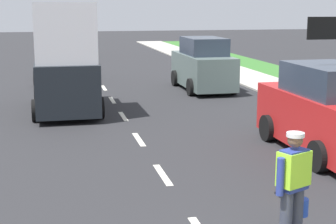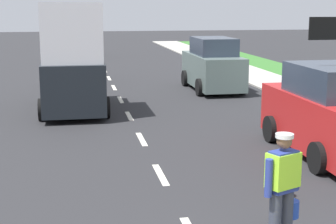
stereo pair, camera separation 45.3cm
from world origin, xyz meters
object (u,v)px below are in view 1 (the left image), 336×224
Objects in this scene: car_parked_far at (203,66)px; road_worker at (294,182)px; car_oncoming_third at (60,42)px; traffic_cone_near at (288,180)px; lane_direction_sign at (336,52)px; delivery_truck at (65,63)px; car_parked_curbside at (326,112)px; car_oncoming_second at (56,60)px.

road_worker is at bearing -101.07° from car_parked_far.
car_oncoming_third is at bearing 95.12° from road_worker.
traffic_cone_near is at bearing -82.98° from car_oncoming_third.
traffic_cone_near is 28.36m from car_oncoming_third.
delivery_truck is at bearing 131.91° from lane_direction_sign.
car_oncoming_third is (-5.57, 25.63, 0.05)m from car_parked_curbside.
car_parked_curbside is (2.11, 2.50, 0.67)m from traffic_cone_near.
car_oncoming_third reaches higher than car_parked_far.
road_worker is 5.20m from lane_direction_sign.
car_oncoming_second is 0.99× the size of car_oncoming_third.
traffic_cone_near is 0.15× the size of car_parked_curbside.
delivery_truck is 8.56m from car_parked_curbside.
car_parked_far is at bearing 90.77° from car_parked_curbside.
car_oncoming_second reaches higher than road_worker.
car_parked_far is 16.72m from car_oncoming_third.
road_worker is at bearing -124.03° from car_parked_curbside.
traffic_cone_near is 9.60m from delivery_truck.
car_oncoming_second reaches higher than traffic_cone_near.
car_parked_far is at bearing 80.90° from traffic_cone_near.
car_parked_curbside is 14.88m from car_oncoming_second.
car_oncoming_second reaches higher than car_parked_far.
delivery_truck reaches higher than car_parked_curbside.
traffic_cone_near is at bearing -99.10° from car_parked_far.
car_oncoming_third reaches higher than traffic_cone_near.
car_parked_far reaches higher than road_worker.
traffic_cone_near is at bearing -67.14° from delivery_truck.
car_parked_curbside reaches higher than road_worker.
delivery_truck is (-3.70, 8.77, 1.30)m from traffic_cone_near.
car_parked_far is 7.01m from car_oncoming_second.
car_oncoming_third is at bearing 97.02° from traffic_cone_near.
delivery_truck is 1.07× the size of car_parked_far.
traffic_cone_near is (-2.14, -2.27, -2.10)m from lane_direction_sign.
car_parked_curbside is at bearing -77.74° from car_oncoming_third.
delivery_truck is at bearing -90.69° from car_oncoming_third.
road_worker is at bearing -74.56° from delivery_truck.
traffic_cone_near is 0.15× the size of car_parked_far.
delivery_truck is at bearing -147.87° from car_parked_far.
road_worker is 18.16m from car_oncoming_second.
lane_direction_sign is 1.44m from car_parked_curbside.
car_oncoming_third is (0.23, 19.37, -0.58)m from delivery_truck.
car_parked_far is at bearing -32.55° from car_oncoming_second.
delivery_truck reaches higher than car_oncoming_third.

